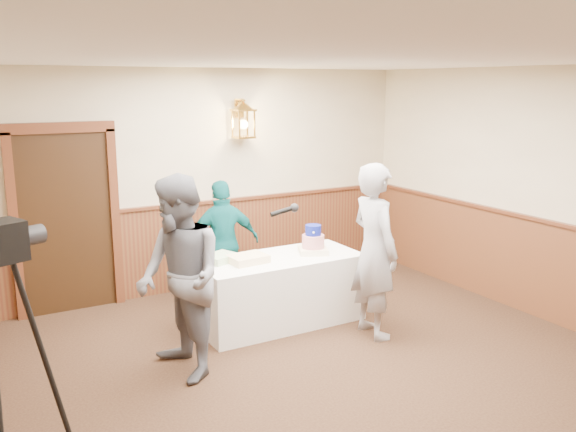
% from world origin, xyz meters
% --- Properties ---
extents(ground, '(7.00, 7.00, 0.00)m').
position_xyz_m(ground, '(0.00, 0.00, 0.00)').
color(ground, black).
rests_on(ground, ground).
extents(room_shell, '(6.02, 7.02, 2.81)m').
position_xyz_m(room_shell, '(-0.05, 0.45, 1.52)').
color(room_shell, '#B9A98B').
rests_on(room_shell, ground).
extents(display_table, '(1.80, 0.80, 0.75)m').
position_xyz_m(display_table, '(0.33, 1.90, 0.38)').
color(display_table, white).
rests_on(display_table, ground).
extents(tiered_cake, '(0.41, 0.41, 0.32)m').
position_xyz_m(tiered_cake, '(0.75, 1.87, 0.88)').
color(tiered_cake, '#FFEEC6').
rests_on(tiered_cake, display_table).
extents(sheet_cake_yellow, '(0.41, 0.33, 0.08)m').
position_xyz_m(sheet_cake_yellow, '(-0.05, 1.89, 0.79)').
color(sheet_cake_yellow, '#FFDA98').
rests_on(sheet_cake_yellow, display_table).
extents(sheet_cake_green, '(0.40, 0.37, 0.08)m').
position_xyz_m(sheet_cake_green, '(-0.29, 2.07, 0.79)').
color(sheet_cake_green, '#97C289').
rests_on(sheet_cake_green, display_table).
extents(interviewer, '(1.55, 0.94, 1.84)m').
position_xyz_m(interviewer, '(-1.04, 1.23, 0.92)').
color(interviewer, slate).
rests_on(interviewer, ground).
extents(baker, '(0.48, 0.69, 1.83)m').
position_xyz_m(baker, '(1.03, 1.13, 0.92)').
color(baker, '#97969C').
rests_on(baker, ground).
extents(assistant_p, '(0.91, 0.45, 1.51)m').
position_xyz_m(assistant_p, '(0.05, 2.76, 0.75)').
color(assistant_p, '#0D5C5F').
rests_on(assistant_p, ground).
extents(tv_camera_rig, '(0.69, 0.64, 1.76)m').
position_xyz_m(tv_camera_rig, '(-2.57, 0.38, 0.79)').
color(tv_camera_rig, black).
rests_on(tv_camera_rig, ground).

